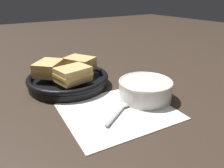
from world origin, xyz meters
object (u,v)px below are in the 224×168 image
at_px(soup_bowl, 145,88).
at_px(skillet, 68,80).
at_px(sandwich_near_right, 73,74).
at_px(spoon, 123,107).
at_px(sandwich_near_left, 49,68).
at_px(sandwich_far_left, 80,64).

bearing_deg(soup_bowl, skillet, 125.39).
distance_m(skillet, sandwich_near_right, 0.08).
xyz_separation_m(spoon, skillet, (-0.06, 0.24, 0.01)).
distance_m(soup_bowl, sandwich_near_left, 0.34).
relative_size(spoon, sandwich_far_left, 1.07).
xyz_separation_m(soup_bowl, spoon, (-0.10, -0.02, -0.03)).
relative_size(skillet, sandwich_near_right, 2.43).
xyz_separation_m(sandwich_near_right, sandwich_far_left, (0.07, 0.09, 0.00)).
bearing_deg(spoon, sandwich_far_left, 58.63).
bearing_deg(sandwich_near_right, skillet, 83.83).
bearing_deg(sandwich_far_left, sandwich_near_right, -126.17).
distance_m(sandwich_near_left, sandwich_near_right, 0.11).
distance_m(spoon, sandwich_near_right, 0.20).
distance_m(soup_bowl, sandwich_near_right, 0.23).
bearing_deg(sandwich_far_left, skillet, -156.17).
bearing_deg(sandwich_near_left, skillet, -36.17).
xyz_separation_m(soup_bowl, sandwich_near_right, (-0.16, 0.16, 0.03)).
height_order(skillet, sandwich_near_right, sandwich_near_right).
height_order(sandwich_near_left, sandwich_far_left, same).
relative_size(skillet, sandwich_near_left, 2.18).
height_order(soup_bowl, spoon, soup_bowl).
relative_size(soup_bowl, skillet, 0.59).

